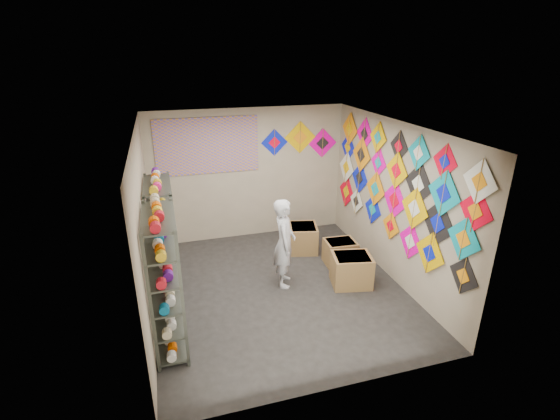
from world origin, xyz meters
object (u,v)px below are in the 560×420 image
object	(u,v)px
carton_a	(351,270)
carton_c	(303,238)
shelf_rack_back	(163,240)
carton_b	(340,252)
shelf_rack_front	(166,282)
shopkeeper	(284,243)

from	to	relation	value
carton_a	carton_c	bearing A→B (deg)	116.24
shelf_rack_back	carton_c	bearing A→B (deg)	16.58
carton_b	carton_c	world-z (taller)	carton_c
shelf_rack_front	shelf_rack_back	bearing A→B (deg)	90.00
shelf_rack_back	carton_a	bearing A→B (deg)	-12.06
shelf_rack_back	shopkeeper	size ratio (longest dim) A/B	1.24
carton_c	shelf_rack_back	bearing A→B (deg)	-149.81
shelf_rack_back	carton_a	world-z (taller)	shelf_rack_back
shelf_rack_back	shopkeeper	bearing A→B (deg)	-8.97
shopkeeper	shelf_rack_front	bearing A→B (deg)	133.64
shopkeeper	carton_b	distance (m)	1.37
shelf_rack_back	carton_a	xyz separation A→B (m)	(3.00, -0.64, -0.68)
shelf_rack_back	carton_b	distance (m)	3.19
carton_a	carton_b	xyz separation A→B (m)	(0.11, 0.71, -0.04)
shelf_rack_front	carton_c	bearing A→B (deg)	38.40
shopkeeper	carton_c	size ratio (longest dim) A/B	2.57
shelf_rack_back	shopkeeper	xyz separation A→B (m)	(1.91, -0.30, -0.18)
shopkeeper	carton_a	world-z (taller)	shopkeeper
shopkeeper	carton_b	xyz separation A→B (m)	(1.20, 0.37, -0.54)
carton_a	shopkeeper	bearing A→B (deg)	174.41
carton_b	shelf_rack_back	bearing A→B (deg)	-175.34
shelf_rack_back	carton_c	xyz separation A→B (m)	(2.63, 0.78, -0.69)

